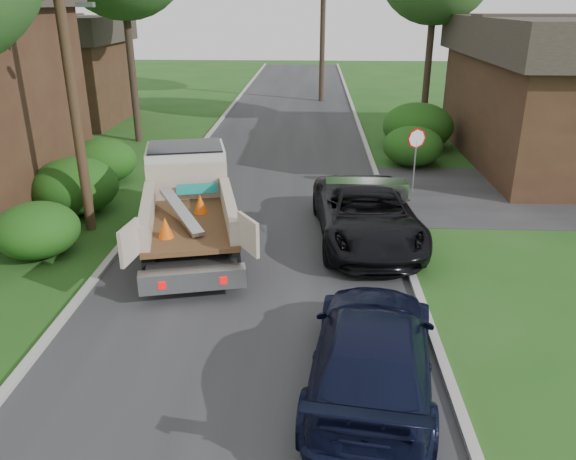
% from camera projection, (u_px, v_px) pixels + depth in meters
% --- Properties ---
extents(ground, '(120.00, 120.00, 0.00)m').
position_uv_depth(ground, '(246.00, 314.00, 12.90)').
color(ground, '#1C4B15').
rests_on(ground, ground).
extents(road, '(8.00, 90.00, 0.02)m').
position_uv_depth(road, '(275.00, 184.00, 22.14)').
color(road, '#28282B').
rests_on(road, ground).
extents(curb_left, '(0.20, 90.00, 0.12)m').
position_uv_depth(curb_left, '(172.00, 181.00, 22.29)').
color(curb_left, '#9E9E99').
rests_on(curb_left, ground).
extents(curb_right, '(0.20, 90.00, 0.12)m').
position_uv_depth(curb_right, '(380.00, 184.00, 21.95)').
color(curb_right, '#9E9E99').
rests_on(curb_right, ground).
extents(stop_sign, '(0.71, 0.32, 2.48)m').
position_uv_depth(stop_sign, '(416.00, 147.00, 20.33)').
color(stop_sign, slate).
rests_on(stop_sign, ground).
extents(utility_pole, '(2.42, 1.25, 10.00)m').
position_uv_depth(utility_pole, '(68.00, 59.00, 15.78)').
color(utility_pole, '#382619').
rests_on(utility_pole, ground).
extents(house_left_far, '(7.56, 7.56, 6.00)m').
position_uv_depth(house_left_far, '(57.00, 68.00, 32.65)').
color(house_left_far, '#3D2419').
rests_on(house_left_far, ground).
extents(hedge_left_a, '(2.34, 2.34, 1.53)m').
position_uv_depth(hedge_left_a, '(37.00, 230.00, 15.64)').
color(hedge_left_a, '#124510').
rests_on(hedge_left_a, ground).
extents(hedge_left_b, '(2.86, 2.86, 1.87)m').
position_uv_depth(hedge_left_b, '(75.00, 186.00, 18.83)').
color(hedge_left_b, '#124510').
rests_on(hedge_left_b, ground).
extents(hedge_left_c, '(2.60, 2.60, 1.70)m').
position_uv_depth(hedge_left_c, '(103.00, 161.00, 22.11)').
color(hedge_left_c, '#124510').
rests_on(hedge_left_c, ground).
extents(hedge_right_a, '(2.60, 2.60, 1.70)m').
position_uv_depth(hedge_right_a, '(413.00, 146.00, 24.36)').
color(hedge_right_a, '#124510').
rests_on(hedge_right_a, ground).
extents(hedge_right_b, '(3.38, 3.38, 2.21)m').
position_uv_depth(hedge_right_b, '(418.00, 126.00, 27.01)').
color(hedge_right_b, '#124510').
rests_on(hedge_right_b, ground).
extents(flatbed_truck, '(4.17, 7.11, 2.53)m').
position_uv_depth(flatbed_truck, '(188.00, 193.00, 16.71)').
color(flatbed_truck, black).
rests_on(flatbed_truck, ground).
extents(black_pickup, '(3.25, 6.30, 1.70)m').
position_uv_depth(black_pickup, '(366.00, 214.00, 16.61)').
color(black_pickup, black).
rests_on(black_pickup, ground).
extents(navy_suv, '(2.93, 5.66, 1.57)m').
position_uv_depth(navy_suv, '(372.00, 351.00, 10.18)').
color(navy_suv, black).
rests_on(navy_suv, ground).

